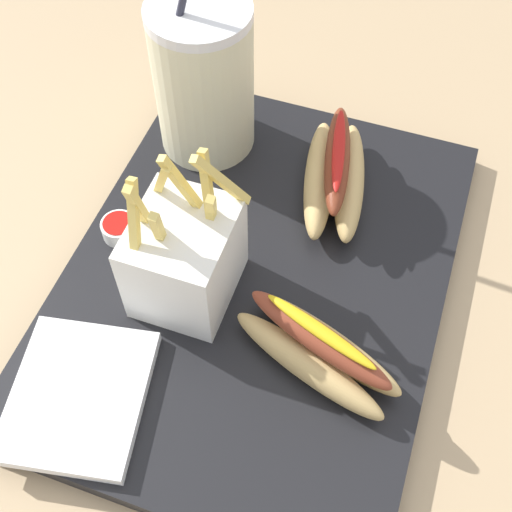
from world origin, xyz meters
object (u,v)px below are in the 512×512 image
object	(u,v)px
soda_cup	(204,79)
napkin_stack	(79,395)
ketchup_cup_1	(120,226)
hot_dog_1	(335,175)
fries_basket	(185,257)
hot_dog_2	(317,350)

from	to	relation	value
soda_cup	napkin_stack	distance (m)	0.32
ketchup_cup_1	napkin_stack	size ratio (longest dim) A/B	0.27
hot_dog_1	ketchup_cup_1	distance (m)	0.22
fries_basket	hot_dog_1	bearing A→B (deg)	148.19
hot_dog_1	napkin_stack	world-z (taller)	hot_dog_1
hot_dog_1	hot_dog_2	distance (m)	0.19
soda_cup	fries_basket	size ratio (longest dim) A/B	1.62
hot_dog_2	ketchup_cup_1	bearing A→B (deg)	-108.00
hot_dog_1	hot_dog_2	bearing A→B (deg)	11.17
hot_dog_1	hot_dog_2	world-z (taller)	hot_dog_1
napkin_stack	ketchup_cup_1	bearing A→B (deg)	-166.03
fries_basket	hot_dog_1	size ratio (longest dim) A/B	1.00
ketchup_cup_1	hot_dog_1	bearing A→B (deg)	122.79
fries_basket	hot_dog_2	bearing A→B (deg)	75.28
ketchup_cup_1	napkin_stack	distance (m)	0.17
napkin_stack	fries_basket	bearing A→B (deg)	161.26
soda_cup	hot_dog_2	size ratio (longest dim) A/B	1.62
hot_dog_1	fries_basket	bearing A→B (deg)	-31.81
fries_basket	hot_dog_1	distance (m)	0.18
hot_dog_2	hot_dog_1	bearing A→B (deg)	-168.83
soda_cup	hot_dog_2	distance (m)	0.29
soda_cup	napkin_stack	world-z (taller)	soda_cup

